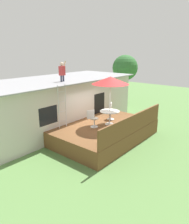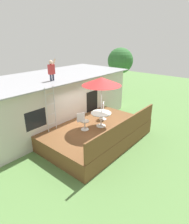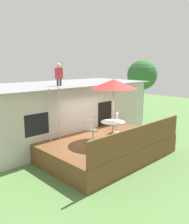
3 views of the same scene
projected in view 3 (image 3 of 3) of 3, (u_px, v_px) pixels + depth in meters
name	position (u px, v px, depth m)	size (l,w,h in m)	color
ground_plane	(106.00, 156.00, 10.33)	(40.00, 40.00, 0.00)	#567F42
house	(57.00, 111.00, 12.58)	(10.50, 4.50, 2.94)	beige
deck	(106.00, 147.00, 10.25)	(5.50, 3.60, 0.80)	brown
deck_railing	(140.00, 137.00, 8.85)	(5.40, 0.08, 0.90)	brown
patio_table	(113.00, 125.00, 10.07)	(1.04, 1.04, 0.74)	silver
patio_umbrella	(114.00, 84.00, 9.72)	(1.90, 1.90, 2.54)	silver
step_ladder	(55.00, 114.00, 9.79)	(0.52, 0.04, 2.20)	silver
person_figure	(59.00, 73.00, 10.95)	(0.47, 0.20, 1.11)	#33384C
patio_chair_left	(91.00, 130.00, 9.78)	(0.59, 0.44, 0.92)	silver
patio_chair_right	(117.00, 123.00, 11.01)	(0.57, 0.45, 0.92)	silver
backyard_tree	(142.00, 76.00, 17.15)	(2.16, 2.16, 4.25)	brown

